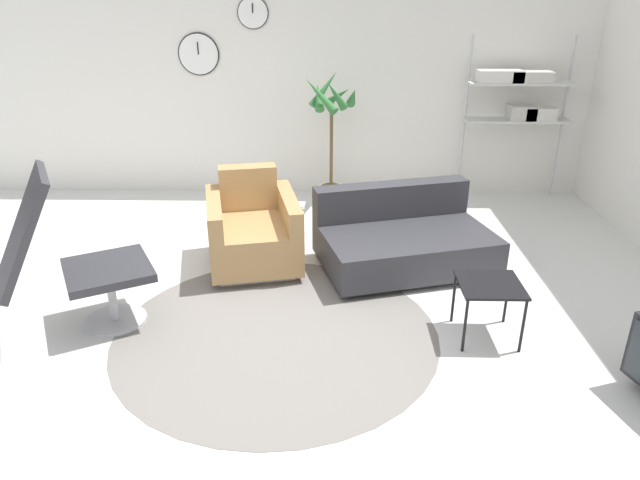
{
  "coord_description": "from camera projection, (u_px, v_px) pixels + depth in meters",
  "views": [
    {
      "loc": [
        0.47,
        -3.64,
        2.22
      ],
      "look_at": [
        0.4,
        0.18,
        0.55
      ],
      "focal_mm": 32.0,
      "sensor_mm": 36.0,
      "label": 1
    }
  ],
  "objects": [
    {
      "name": "side_table",
      "position": [
        490.0,
        289.0,
        3.86
      ],
      "size": [
        0.42,
        0.42,
        0.41
      ],
      "color": "black",
      "rests_on": "ground_plane"
    },
    {
      "name": "ground_plane",
      "position": [
        266.0,
        317.0,
        4.23
      ],
      "size": [
        12.0,
        12.0,
        0.0
      ],
      "primitive_type": "plane",
      "color": "silver"
    },
    {
      "name": "lounge_chair",
      "position": [
        43.0,
        235.0,
        3.73
      ],
      "size": [
        1.17,
        0.98,
        1.28
      ],
      "rotation": [
        0.0,
        0.0,
        -1.07
      ],
      "color": "#BCBCC1",
      "rests_on": "ground_plane"
    },
    {
      "name": "potted_plant",
      "position": [
        331.0,
        134.0,
        6.16
      ],
      "size": [
        0.61,
        0.6,
        1.46
      ],
      "color": "silver",
      "rests_on": "ground_plane"
    },
    {
      "name": "armchair_red",
      "position": [
        253.0,
        232.0,
        4.97
      ],
      "size": [
        0.93,
        1.05,
        0.79
      ],
      "rotation": [
        0.0,
        0.0,
        3.35
      ],
      "color": "silver",
      "rests_on": "ground_plane"
    },
    {
      "name": "wall_back",
      "position": [
        289.0,
        71.0,
        6.38
      ],
      "size": [
        12.0,
        0.09,
        2.8
      ],
      "color": "silver",
      "rests_on": "ground_plane"
    },
    {
      "name": "shelf_unit",
      "position": [
        520.0,
        96.0,
        6.17
      ],
      "size": [
        1.15,
        0.28,
        1.81
      ],
      "color": "#BCBCC1",
      "rests_on": "ground_plane"
    },
    {
      "name": "round_rug",
      "position": [
        277.0,
        333.0,
        4.03
      ],
      "size": [
        2.28,
        2.28,
        0.01
      ],
      "color": "slate",
      "rests_on": "ground_plane"
    },
    {
      "name": "couch_low",
      "position": [
        403.0,
        240.0,
        4.96
      ],
      "size": [
        1.62,
        1.29,
        0.65
      ],
      "rotation": [
        0.0,
        0.0,
        3.41
      ],
      "color": "black",
      "rests_on": "ground_plane"
    }
  ]
}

